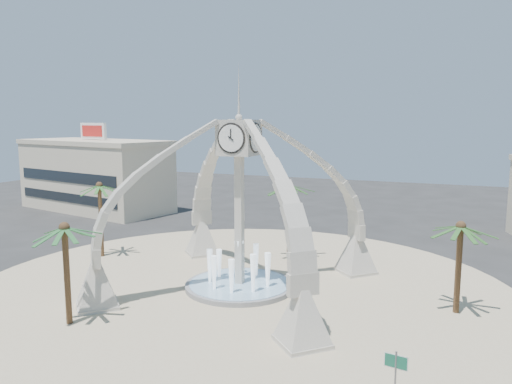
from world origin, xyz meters
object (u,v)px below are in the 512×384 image
at_px(palm_west, 99,187).
at_px(palm_south, 64,229).
at_px(palm_north, 290,187).
at_px(fountain, 240,285).
at_px(street_sign, 396,369).
at_px(clock_tower, 239,202).
at_px(palm_east, 461,227).

relative_size(palm_west, palm_south, 1.07).
bearing_deg(palm_west, palm_north, 19.41).
bearing_deg(fountain, street_sign, -42.90).
bearing_deg(fountain, clock_tower, -90.00).
height_order(palm_north, palm_south, palm_north).
relative_size(clock_tower, palm_east, 2.78).
relative_size(palm_east, palm_north, 0.87).
height_order(fountain, palm_north, palm_north).
xyz_separation_m(palm_west, palm_north, (15.93, 5.61, 0.15)).
xyz_separation_m(palm_south, street_sign, (19.43, -1.83, -3.94)).
bearing_deg(palm_north, street_sign, -59.85).
xyz_separation_m(clock_tower, palm_north, (0.82, 8.59, 0.07)).
height_order(palm_north, street_sign, palm_north).
distance_m(fountain, palm_east, 15.73).
bearing_deg(palm_north, palm_west, -160.59).
bearing_deg(palm_south, palm_east, 27.08).
relative_size(palm_south, street_sign, 2.46).
height_order(palm_west, street_sign, palm_west).
bearing_deg(palm_east, clock_tower, -175.60).
distance_m(palm_west, palm_north, 16.89).
distance_m(palm_east, palm_south, 24.22).
relative_size(fountain, palm_west, 1.11).
bearing_deg(palm_south, street_sign, -5.38).
height_order(fountain, palm_east, palm_east).
height_order(clock_tower, palm_north, clock_tower).
distance_m(palm_north, palm_south, 20.01).
height_order(palm_east, palm_north, palm_north).
xyz_separation_m(clock_tower, palm_east, (14.75, 1.14, -0.87)).
bearing_deg(palm_north, palm_east, -28.14).
xyz_separation_m(palm_north, street_sign, (11.80, -20.31, -4.60)).
xyz_separation_m(fountain, palm_north, (0.82, 8.59, 6.28)).
bearing_deg(palm_north, palm_south, -112.44).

